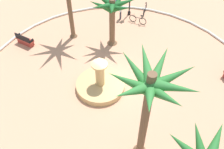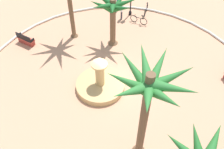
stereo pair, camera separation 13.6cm
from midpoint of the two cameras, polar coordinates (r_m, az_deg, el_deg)
name	(u,v)px [view 2 (the right image)]	position (r m, az deg, el deg)	size (l,w,h in m)	color
ground_plane	(117,83)	(18.21, 1.33, -1.87)	(80.00, 80.00, 0.00)	tan
plaza_curb	(117,82)	(18.13, 1.33, -1.66)	(20.77, 20.77, 0.20)	silver
fountain	(100,84)	(17.67, -2.46, -2.26)	(3.45, 3.45, 2.35)	tan
palm_tree_by_curb	(148,92)	(10.77, 8.70, -3.97)	(3.97, 3.99, 6.70)	brown
palm_tree_mid_plaza	(112,9)	(19.61, 0.29, 14.77)	(3.79, 3.73, 4.40)	brown
bench_north	(26,40)	(22.47, -18.91, 7.45)	(1.67, 0.84, 1.00)	#B73D33
bicycle_red_frame	(139,20)	(23.80, 6.30, 12.34)	(1.68, 0.57, 0.94)	black
bicycle_by_lamppost	(146,10)	(25.34, 7.95, 14.46)	(0.82, 1.57, 0.94)	black
person_cyclist_helmet	(118,2)	(25.27, 1.48, 16.32)	(0.36, 0.45, 1.71)	#33333D
person_cyclist_photo	(122,10)	(23.98, 2.38, 14.42)	(0.35, 0.46, 1.66)	#33333D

